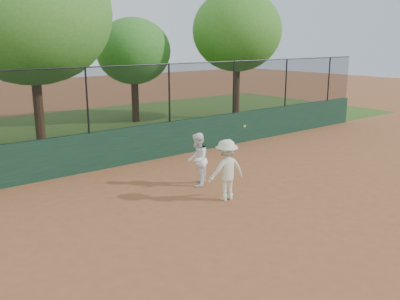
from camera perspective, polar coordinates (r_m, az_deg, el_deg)
ground at (r=9.81m, az=4.45°, el=-9.97°), size 80.00×80.00×0.00m
back_wall at (r=14.35m, az=-12.06°, el=0.05°), size 26.00×0.20×1.20m
grass_strip at (r=19.91m, az=-19.82°, el=1.62°), size 36.00×12.00×0.01m
player_second at (r=12.32m, az=-0.33°, el=-1.23°), size 0.92×0.90×1.49m
player_main at (r=11.24m, az=3.39°, el=-2.56°), size 1.08×0.77×1.96m
fence_assembly at (r=14.05m, az=-12.50°, el=6.52°), size 26.00×0.06×2.00m
tree_2 at (r=17.87m, az=-20.92°, el=16.02°), size 5.99×5.44×7.48m
tree_3 at (r=22.10m, az=-8.51°, el=12.38°), size 3.67×3.33×5.02m
tree_4 at (r=22.99m, az=4.79°, el=14.93°), size 4.64×4.22×6.40m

